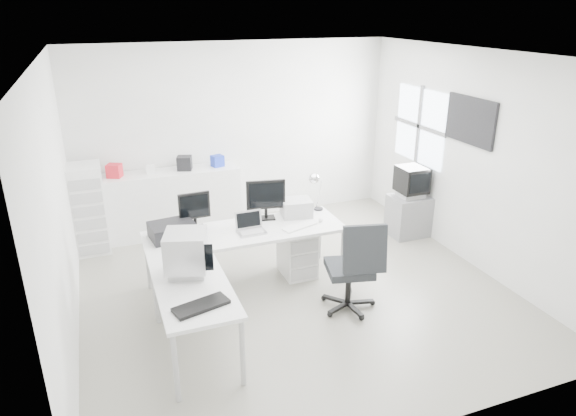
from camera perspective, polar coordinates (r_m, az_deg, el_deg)
name	(u,v)px	position (r m, az deg, el deg)	size (l,w,h in m)	color
floor	(294,288)	(6.46, 0.64, -8.90)	(5.00, 5.00, 0.01)	#B3B0A0
ceiling	(295,54)	(5.59, 0.76, 16.70)	(5.00, 5.00, 0.01)	white
back_wall	(236,134)	(8.16, -5.79, 8.19)	(5.00, 0.02, 2.80)	white
left_wall	(58,210)	(5.53, -24.21, -0.23)	(0.02, 5.00, 2.80)	white
right_wall	(472,160)	(7.14, 19.80, 5.06)	(0.02, 5.00, 2.80)	white
window	(419,126)	(8.00, 14.40, 8.81)	(0.02, 1.20, 1.10)	white
wall_picture	(470,121)	(7.08, 19.61, 9.14)	(0.04, 0.90, 0.60)	black
main_desk	(246,258)	(6.38, -4.67, -5.54)	(2.40, 0.80, 0.75)	silver
side_desk	(195,319)	(5.29, -10.27, -12.05)	(0.70, 1.40, 0.75)	silver
drawer_pedestal	(297,253)	(6.66, 1.03, -4.98)	(0.40, 0.50, 0.60)	silver
inkjet_printer	(172,230)	(6.12, -12.73, -2.44)	(0.50, 0.39, 0.18)	black
lcd_monitor_small	(195,211)	(6.24, -10.34, -0.29)	(0.38, 0.22, 0.48)	black
lcd_monitor_large	(266,200)	(6.44, -2.48, 0.90)	(0.49, 0.20, 0.51)	black
laptop	(251,224)	(6.10, -4.09, -1.84)	(0.32, 0.33, 0.21)	#B7B7BA
white_keyboard	(300,226)	(6.28, 1.31, -2.05)	(0.46, 0.14, 0.02)	silver
white_mouse	(320,220)	(6.42, 3.63, -1.36)	(0.06, 0.06, 0.06)	silver
laser_printer	(296,208)	(6.59, 0.92, 0.05)	(0.38, 0.32, 0.21)	#AAAAAA
desk_lamp	(319,192)	(6.74, 3.45, 1.74)	(0.16, 0.16, 0.48)	silver
crt_monitor	(186,254)	(5.20, -11.24, -4.98)	(0.41, 0.41, 0.47)	#B7B7BA
black_keyboard	(201,306)	(4.75, -9.63, -10.66)	(0.50, 0.20, 0.03)	black
office_chair	(349,264)	(5.85, 6.83, -6.21)	(0.65, 0.65, 1.12)	#282B2D
tv_cabinet	(408,216)	(7.99, 13.24, -0.82)	(0.57, 0.46, 0.62)	slate
crt_tv	(412,182)	(7.81, 13.57, 2.81)	(0.50, 0.48, 0.45)	black
sideboard	(174,202)	(7.98, -12.53, 0.64)	(1.97, 0.49, 0.99)	silver
clutter_box_a	(114,171)	(7.74, -18.73, 3.95)	(0.19, 0.17, 0.19)	red
clutter_box_b	(150,169)	(7.78, -15.04, 4.17)	(0.12, 0.10, 0.12)	silver
clutter_box_c	(184,163)	(7.82, -11.43, 4.92)	(0.21, 0.19, 0.21)	black
clutter_box_d	(217,161)	(7.92, -7.85, 5.21)	(0.17, 0.15, 0.17)	#1931B2
clutter_bottle	(92,171)	(7.77, -20.96, 3.84)	(0.07, 0.07, 0.22)	silver
filing_cabinet	(89,209)	(7.69, -21.22, -0.07)	(0.44, 0.53, 1.26)	silver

